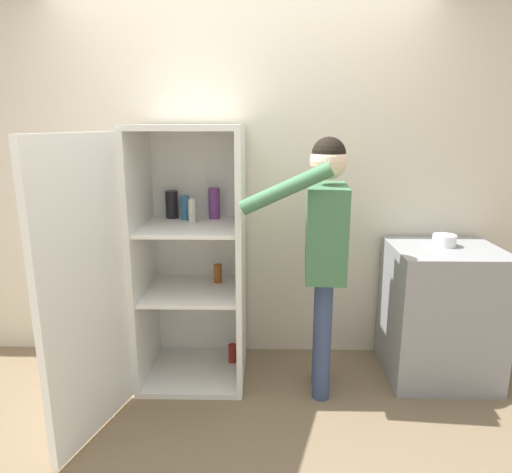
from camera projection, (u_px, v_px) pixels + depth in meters
The scene contains 6 objects.
ground_plane at pixel (237, 430), 2.56m from camera, with size 12.00×12.00×0.00m, color #7A664C.
wall_back at pixel (243, 182), 3.20m from camera, with size 7.00×0.06×2.55m.
refrigerator at pixel (173, 260), 2.87m from camera, with size 0.91×1.29×1.67m.
person at pixel (324, 237), 2.71m from camera, with size 0.64×0.55×1.60m.
counter at pixel (440, 313), 3.03m from camera, with size 0.68×0.61×0.90m.
bowl at pixel (444, 240), 2.96m from camera, with size 0.15×0.15×0.08m.
Camera 1 is at (0.15, -2.22, 1.68)m, focal length 32.00 mm.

